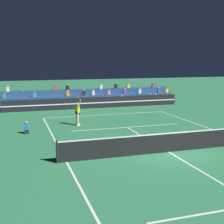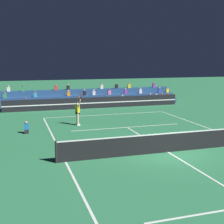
# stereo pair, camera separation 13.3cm
# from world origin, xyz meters

# --- Properties ---
(ground_plane) EXTENTS (120.00, 120.00, 0.00)m
(ground_plane) POSITION_xyz_m (0.00, 0.00, 0.00)
(ground_plane) COLOR #2D7A4C
(court_lines) EXTENTS (11.10, 23.90, 0.01)m
(court_lines) POSITION_xyz_m (0.00, 0.00, 0.00)
(court_lines) COLOR white
(court_lines) RESTS_ON ground
(tennis_net) EXTENTS (12.00, 0.10, 1.10)m
(tennis_net) POSITION_xyz_m (0.00, 0.00, 0.54)
(tennis_net) COLOR black
(tennis_net) RESTS_ON ground
(sponsor_banner_wall) EXTENTS (18.00, 0.26, 1.10)m
(sponsor_banner_wall) POSITION_xyz_m (0.00, 15.90, 0.55)
(sponsor_banner_wall) COLOR black
(sponsor_banner_wall) RESTS_ON ground
(bleacher_stand) EXTENTS (19.33, 2.85, 2.28)m
(bleacher_stand) POSITION_xyz_m (0.02, 18.43, 0.65)
(bleacher_stand) COLOR navy
(bleacher_stand) RESTS_ON ground
(ball_kid_courtside) EXTENTS (0.30, 0.36, 0.84)m
(ball_kid_courtside) POSITION_xyz_m (-7.08, 6.65, 0.33)
(ball_kid_courtside) COLOR black
(ball_kid_courtside) RESTS_ON ground
(tennis_player) EXTENTS (0.41, 0.97, 2.48)m
(tennis_player) POSITION_xyz_m (-3.28, 8.24, 0.99)
(tennis_player) COLOR beige
(tennis_player) RESTS_ON ground
(tennis_ball) EXTENTS (0.07, 0.07, 0.07)m
(tennis_ball) POSITION_xyz_m (1.35, 6.56, 0.03)
(tennis_ball) COLOR #C6DB33
(tennis_ball) RESTS_ON ground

